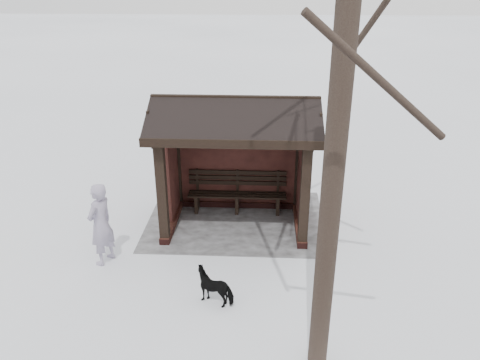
{
  "coord_description": "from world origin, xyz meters",
  "views": [
    {
      "loc": [
        -0.59,
        9.69,
        5.46
      ],
      "look_at": [
        -0.14,
        0.8,
        1.5
      ],
      "focal_mm": 35.0,
      "sensor_mm": 36.0,
      "label": 1
    }
  ],
  "objects": [
    {
      "name": "dog",
      "position": [
        0.19,
        2.84,
        0.33
      ],
      "size": [
        0.84,
        0.59,
        0.65
      ],
      "primitive_type": "imported",
      "rotation": [
        0.0,
        0.0,
        1.23
      ],
      "color": "black",
      "rests_on": "ground"
    },
    {
      "name": "pedestrian",
      "position": [
        2.59,
        1.7,
        0.87
      ],
      "size": [
        0.63,
        0.75,
        1.75
      ],
      "primitive_type": "imported",
      "rotation": [
        0.0,
        0.0,
        1.18
      ],
      "color": "#9B92AB",
      "rests_on": "ground"
    },
    {
      "name": "bus_shelter",
      "position": [
        0.0,
        -0.16,
        2.17
      ],
      "size": [
        3.6,
        2.4,
        3.09
      ],
      "color": "black",
      "rests_on": "ground"
    },
    {
      "name": "trampled_patch",
      "position": [
        0.0,
        -0.2,
        0.01
      ],
      "size": [
        4.2,
        3.2,
        0.02
      ],
      "primitive_type": "cube",
      "color": "#96969B",
      "rests_on": "ground"
    },
    {
      "name": "ground",
      "position": [
        0.0,
        0.0,
        0.0
      ],
      "size": [
        120.0,
        120.0,
        0.0
      ],
      "primitive_type": "plane",
      "color": "white",
      "rests_on": "ground"
    }
  ]
}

